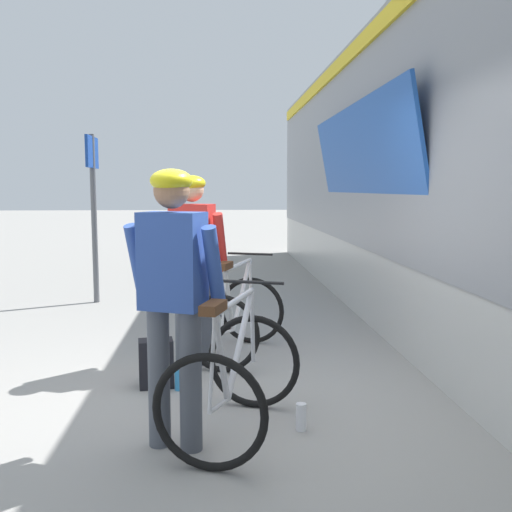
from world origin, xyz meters
The scene contains 9 objects.
ground_plane centered at (0.00, 0.00, 0.00)m, with size 80.00×80.00×0.00m, color gray.
cyclist_near_in_red centered at (-0.28, 1.14, 1.05)m, with size 0.66×0.44×1.76m.
cyclist_far_in_blue centered at (-0.33, -0.64, 1.05)m, with size 0.66×0.47×1.76m.
bicycle_near_white centered at (0.14, 1.32, 0.40)m, with size 1.01×1.24×0.99m.
bicycle_far_silver centered at (0.05, -0.50, 0.40)m, with size 1.01×1.24×0.99m.
backpack_on_platform centered at (-0.57, 0.50, 0.20)m, with size 0.28×0.18×0.40m, color black.
water_bottle_near_the_bikes centered at (0.51, -0.45, 0.09)m, with size 0.07×0.07×0.19m, color silver.
water_bottle_by_the_backpack centered at (-0.37, 0.41, 0.10)m, with size 0.08×0.08×0.19m, color #338CCC.
platform_sign_post centered at (-1.80, 4.19, 1.62)m, with size 0.08×0.70×2.40m.
Camera 1 is at (-0.06, -4.19, 1.64)m, focal length 40.46 mm.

